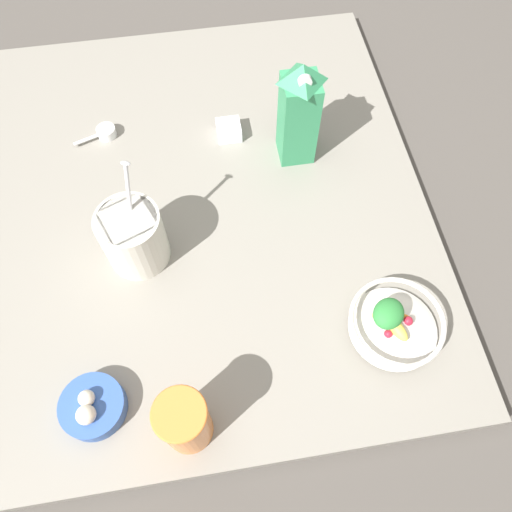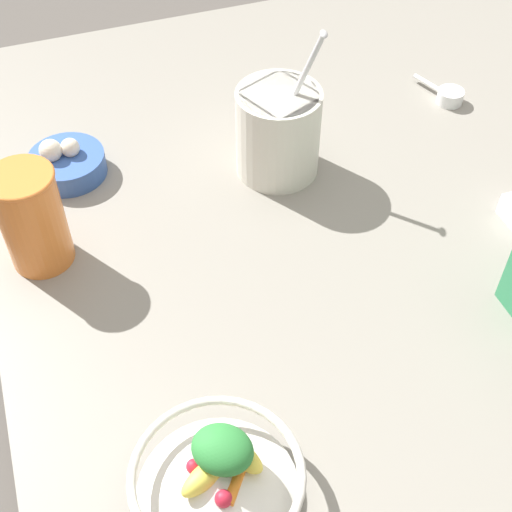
{
  "view_description": "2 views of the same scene",
  "coord_description": "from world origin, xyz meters",
  "px_view_note": "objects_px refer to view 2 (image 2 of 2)",
  "views": [
    {
      "loc": [
        0.09,
        -0.66,
        0.97
      ],
      "look_at": [
        0.17,
        -0.22,
        0.13
      ],
      "focal_mm": 35.0,
      "sensor_mm": 36.0,
      "label": 1
    },
    {
      "loc": [
        0.73,
        -0.44,
        0.77
      ],
      "look_at": [
        0.18,
        -0.25,
        0.13
      ],
      "focal_mm": 50.0,
      "sensor_mm": 36.0,
      "label": 2
    }
  ],
  "objects_px": {
    "fruit_bowl": "(218,479)",
    "garlic_bowl": "(66,163)",
    "drinking_cup": "(32,219)",
    "yogurt_tub": "(278,128)"
  },
  "relations": [
    {
      "from": "yogurt_tub",
      "to": "drinking_cup",
      "type": "bearing_deg",
      "value": -78.94
    },
    {
      "from": "yogurt_tub",
      "to": "drinking_cup",
      "type": "distance_m",
      "value": 0.38
    },
    {
      "from": "fruit_bowl",
      "to": "garlic_bowl",
      "type": "distance_m",
      "value": 0.58
    },
    {
      "from": "drinking_cup",
      "to": "garlic_bowl",
      "type": "xyz_separation_m",
      "value": [
        -0.17,
        0.06,
        -0.06
      ]
    },
    {
      "from": "drinking_cup",
      "to": "garlic_bowl",
      "type": "bearing_deg",
      "value": 159.92
    },
    {
      "from": "drinking_cup",
      "to": "yogurt_tub",
      "type": "bearing_deg",
      "value": 101.06
    },
    {
      "from": "fruit_bowl",
      "to": "garlic_bowl",
      "type": "bearing_deg",
      "value": -173.75
    },
    {
      "from": "yogurt_tub",
      "to": "garlic_bowl",
      "type": "relative_size",
      "value": 2.05
    },
    {
      "from": "yogurt_tub",
      "to": "drinking_cup",
      "type": "xyz_separation_m",
      "value": [
        0.07,
        -0.37,
        0.0
      ]
    },
    {
      "from": "garlic_bowl",
      "to": "drinking_cup",
      "type": "bearing_deg",
      "value": -20.08
    }
  ]
}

